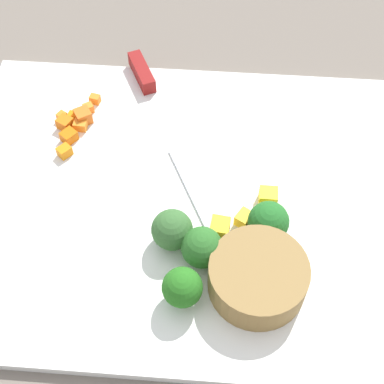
% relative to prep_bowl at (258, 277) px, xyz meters
% --- Properties ---
extents(ground_plane, '(4.00, 4.00, 0.00)m').
position_rel_prep_bowl_xyz_m(ground_plane, '(0.07, -0.10, -0.03)').
color(ground_plane, '#6C6358').
extents(cutting_board, '(0.53, 0.40, 0.01)m').
position_rel_prep_bowl_xyz_m(cutting_board, '(0.07, -0.10, -0.02)').
color(cutting_board, white).
rests_on(cutting_board, ground_plane).
extents(prep_bowl, '(0.10, 0.10, 0.04)m').
position_rel_prep_bowl_xyz_m(prep_bowl, '(0.00, 0.00, 0.00)').
color(prep_bowl, olive).
rests_on(prep_bowl, cutting_board).
extents(chef_knife, '(0.17, 0.32, 0.02)m').
position_rel_prep_bowl_xyz_m(chef_knife, '(0.11, -0.20, -0.01)').
color(chef_knife, silver).
rests_on(chef_knife, cutting_board).
extents(carrot_dice_0, '(0.01, 0.01, 0.01)m').
position_rel_prep_bowl_xyz_m(carrot_dice_0, '(0.21, -0.22, -0.01)').
color(carrot_dice_0, orange).
rests_on(carrot_dice_0, cutting_board).
extents(carrot_dice_1, '(0.01, 0.01, 0.01)m').
position_rel_prep_bowl_xyz_m(carrot_dice_1, '(0.20, -0.23, -0.01)').
color(carrot_dice_1, orange).
rests_on(carrot_dice_1, cutting_board).
extents(carrot_dice_2, '(0.02, 0.02, 0.01)m').
position_rel_prep_bowl_xyz_m(carrot_dice_2, '(0.22, -0.15, -0.01)').
color(carrot_dice_2, orange).
rests_on(carrot_dice_2, cutting_board).
extents(carrot_dice_3, '(0.01, 0.01, 0.01)m').
position_rel_prep_bowl_xyz_m(carrot_dice_3, '(0.24, -0.20, -0.01)').
color(carrot_dice_3, orange).
rests_on(carrot_dice_3, cutting_board).
extents(carrot_dice_4, '(0.02, 0.02, 0.01)m').
position_rel_prep_bowl_xyz_m(carrot_dice_4, '(0.23, -0.19, -0.01)').
color(carrot_dice_4, orange).
rests_on(carrot_dice_4, cutting_board).
extents(carrot_dice_5, '(0.02, 0.02, 0.01)m').
position_rel_prep_bowl_xyz_m(carrot_dice_5, '(0.22, -0.17, -0.01)').
color(carrot_dice_5, '#DB640B').
rests_on(carrot_dice_5, cutting_board).
extents(carrot_dice_6, '(0.02, 0.02, 0.02)m').
position_rel_prep_bowl_xyz_m(carrot_dice_6, '(0.21, -0.20, -0.01)').
color(carrot_dice_6, orange).
rests_on(carrot_dice_6, cutting_board).
extents(carrot_dice_7, '(0.02, 0.01, 0.01)m').
position_rel_prep_bowl_xyz_m(carrot_dice_7, '(0.21, -0.19, -0.01)').
color(carrot_dice_7, orange).
rests_on(carrot_dice_7, cutting_board).
extents(carrot_dice_8, '(0.01, 0.01, 0.01)m').
position_rel_prep_bowl_xyz_m(carrot_dice_8, '(0.22, -0.21, -0.01)').
color(carrot_dice_8, orange).
rests_on(carrot_dice_8, cutting_board).
extents(pepper_dice_0, '(0.01, 0.01, 0.01)m').
position_rel_prep_bowl_xyz_m(pepper_dice_0, '(-0.01, -0.09, -0.01)').
color(pepper_dice_0, yellow).
rests_on(pepper_dice_0, cutting_board).
extents(pepper_dice_1, '(0.02, 0.02, 0.01)m').
position_rel_prep_bowl_xyz_m(pepper_dice_1, '(0.01, -0.07, -0.01)').
color(pepper_dice_1, yellow).
rests_on(pepper_dice_1, cutting_board).
extents(pepper_dice_2, '(0.02, 0.02, 0.02)m').
position_rel_prep_bowl_xyz_m(pepper_dice_2, '(0.04, -0.06, -0.01)').
color(pepper_dice_2, yellow).
rests_on(pepper_dice_2, cutting_board).
extents(pepper_dice_3, '(0.02, 0.02, 0.02)m').
position_rel_prep_bowl_xyz_m(pepper_dice_3, '(-0.01, -0.10, -0.01)').
color(pepper_dice_3, yellow).
rests_on(pepper_dice_3, cutting_board).
extents(broccoli_floret_0, '(0.04, 0.04, 0.05)m').
position_rel_prep_bowl_xyz_m(broccoli_floret_0, '(0.09, -0.04, 0.00)').
color(broccoli_floret_0, '#87B367').
rests_on(broccoli_floret_0, cutting_board).
extents(broccoli_floret_1, '(0.04, 0.04, 0.05)m').
position_rel_prep_bowl_xyz_m(broccoli_floret_1, '(0.07, 0.02, 0.01)').
color(broccoli_floret_1, '#81B96B').
rests_on(broccoli_floret_1, cutting_board).
extents(broccoli_floret_2, '(0.04, 0.04, 0.04)m').
position_rel_prep_bowl_xyz_m(broccoli_floret_2, '(-0.01, -0.06, 0.00)').
color(broccoli_floret_2, '#8AC054').
rests_on(broccoli_floret_2, cutting_board).
extents(broccoli_floret_3, '(0.04, 0.04, 0.05)m').
position_rel_prep_bowl_xyz_m(broccoli_floret_3, '(0.06, -0.03, 0.00)').
color(broccoli_floret_3, '#8FBD69').
rests_on(broccoli_floret_3, cutting_board).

